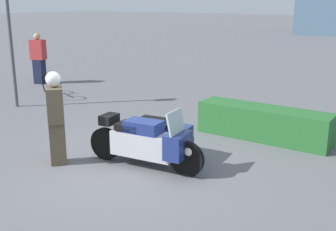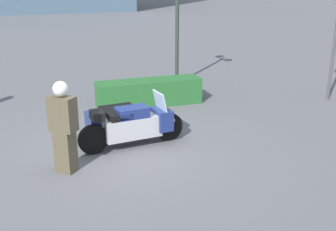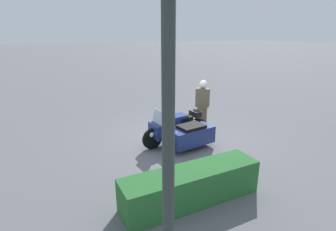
{
  "view_description": "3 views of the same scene",
  "coord_description": "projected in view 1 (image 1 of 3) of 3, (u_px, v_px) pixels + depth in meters",
  "views": [
    {
      "loc": [
        4.77,
        -5.62,
        2.99
      ],
      "look_at": [
        0.67,
        0.38,
        0.98
      ],
      "focal_mm": 45.0,
      "sensor_mm": 36.0,
      "label": 1
    },
    {
      "loc": [
        -1.6,
        -8.06,
        3.57
      ],
      "look_at": [
        0.9,
        -0.57,
        0.87
      ],
      "focal_mm": 45.0,
      "sensor_mm": 36.0,
      "label": 2
    },
    {
      "loc": [
        4.01,
        6.82,
        3.33
      ],
      "look_at": [
        0.43,
        -0.24,
        0.8
      ],
      "focal_mm": 28.0,
      "sensor_mm": 36.0,
      "label": 3
    }
  ],
  "objects": [
    {
      "name": "bicycle_parked",
      "position": [
        51.0,
        86.0,
        13.42
      ],
      "size": [
        1.61,
        0.64,
        0.74
      ],
      "rotation": [
        0.0,
        0.0,
        -0.36
      ],
      "color": "black",
      "rests_on": "ground"
    },
    {
      "name": "ground_plane",
      "position": [
        127.0,
        165.0,
        7.86
      ],
      "size": [
        160.0,
        160.0,
        0.0
      ],
      "primitive_type": "plane",
      "color": "slate"
    },
    {
      "name": "officer_rider",
      "position": [
        56.0,
        116.0,
        7.73
      ],
      "size": [
        0.55,
        0.53,
        1.75
      ],
      "rotation": [
        0.0,
        0.0,
        0.86
      ],
      "color": "brown",
      "rests_on": "ground"
    },
    {
      "name": "traffic_light_far",
      "position": [
        10.0,
        24.0,
        11.54
      ],
      "size": [
        0.23,
        0.26,
        3.58
      ],
      "rotation": [
        0.0,
        0.0,
        0.03
      ],
      "color": "#4C4C4C",
      "rests_on": "ground"
    },
    {
      "name": "police_motorcycle",
      "position": [
        155.0,
        139.0,
        7.92
      ],
      "size": [
        2.35,
        1.27,
        1.15
      ],
      "rotation": [
        0.0,
        0.0,
        0.12
      ],
      "color": "black",
      "rests_on": "ground"
    },
    {
      "name": "pedestrian_bystander",
      "position": [
        39.0,
        59.0,
        15.3
      ],
      "size": [
        0.59,
        0.45,
        1.83
      ],
      "rotation": [
        0.0,
        0.0,
        -1.27
      ],
      "color": "#191E38",
      "rests_on": "ground"
    },
    {
      "name": "hedge_bush_curbside",
      "position": [
        263.0,
        123.0,
        9.27
      ],
      "size": [
        2.93,
        0.72,
        0.72
      ],
      "primitive_type": "cube",
      "color": "#28662D",
      "rests_on": "ground"
    }
  ]
}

